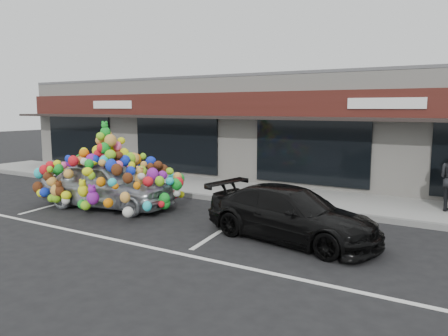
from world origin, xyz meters
The scene contains 9 objects.
ground centered at (0.00, 0.00, 0.00)m, with size 90.00×90.00×0.00m, color black.
shop_building centered at (0.00, 8.44, 2.16)m, with size 24.00×7.20×4.31m.
sidewalk centered at (0.00, 4.00, 0.07)m, with size 26.00×3.00×0.15m, color gray.
kerb centered at (0.00, 2.50, 0.07)m, with size 26.00×0.18×0.16m, color slate.
parking_stripe_left centered at (-3.20, 0.20, 0.00)m, with size 0.12×4.40×0.01m, color silver.
parking_stripe_mid centered at (2.80, 0.20, 0.00)m, with size 0.12×4.40×0.01m, color silver.
lane_line centered at (2.00, -2.30, 0.00)m, with size 14.00×0.12×0.01m, color silver.
toy_car centered at (-1.41, 0.01, 0.88)m, with size 3.03×4.69×2.60m.
black_sedan centered at (4.64, -0.20, 0.61)m, with size 4.17×1.70×1.21m, color black.
Camera 1 is at (8.36, -9.28, 3.01)m, focal length 35.00 mm.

